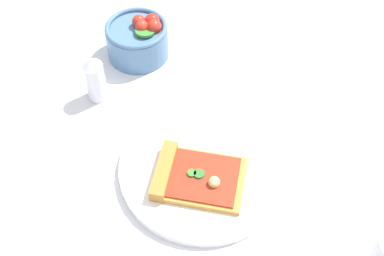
% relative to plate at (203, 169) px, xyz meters
% --- Properties ---
extents(ground_plane, '(2.40, 2.40, 0.00)m').
position_rel_plate_xyz_m(ground_plane, '(-0.02, 0.00, -0.01)').
color(ground_plane, silver).
rests_on(ground_plane, ground).
extents(plate, '(0.23, 0.23, 0.01)m').
position_rel_plate_xyz_m(plate, '(0.00, 0.00, 0.00)').
color(plate, white).
rests_on(plate, ground_plane).
extents(pizza_slice_main, '(0.13, 0.11, 0.02)m').
position_rel_plate_xyz_m(pizza_slice_main, '(-0.01, -0.02, 0.01)').
color(pizza_slice_main, gold).
rests_on(pizza_slice_main, plate).
extents(salad_bowl, '(0.10, 0.10, 0.07)m').
position_rel_plate_xyz_m(salad_bowl, '(-0.11, 0.24, 0.03)').
color(salad_bowl, '#4C7299').
rests_on(salad_bowl, ground_plane).
extents(pepper_shaker, '(0.03, 0.03, 0.08)m').
position_rel_plate_xyz_m(pepper_shaker, '(-0.17, 0.14, 0.03)').
color(pepper_shaker, silver).
rests_on(pepper_shaker, ground_plane).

